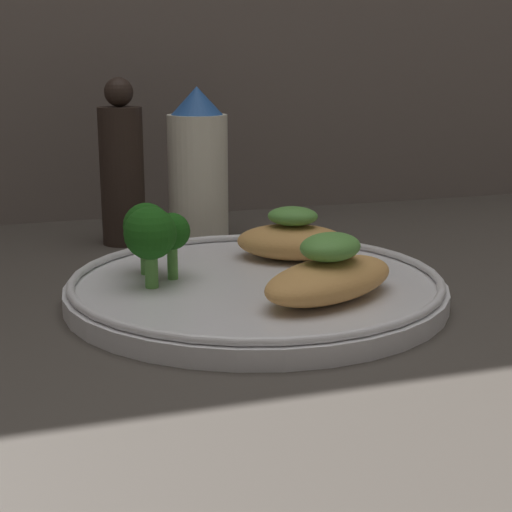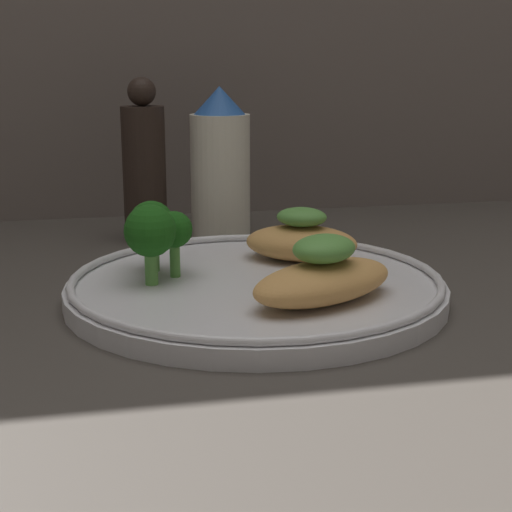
{
  "view_description": "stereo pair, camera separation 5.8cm",
  "coord_description": "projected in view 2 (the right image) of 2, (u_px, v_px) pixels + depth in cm",
  "views": [
    {
      "loc": [
        -17.41,
        -53.8,
        17.73
      ],
      "look_at": [
        0.0,
        0.0,
        3.4
      ],
      "focal_mm": 55.0,
      "sensor_mm": 36.0,
      "label": 1
    },
    {
      "loc": [
        -11.78,
        -55.3,
        17.73
      ],
      "look_at": [
        0.0,
        0.0,
        3.4
      ],
      "focal_mm": 55.0,
      "sensor_mm": 36.0,
      "label": 2
    }
  ],
  "objects": [
    {
      "name": "ground_plane",
      "position": [
        256.0,
        306.0,
        0.59
      ],
      "size": [
        180.0,
        180.0,
        1.0
      ],
      "primitive_type": "cube",
      "color": "#3D3833"
    },
    {
      "name": "grilled_meat_front",
      "position": [
        323.0,
        277.0,
        0.54
      ],
      "size": [
        13.04,
        10.48,
        4.7
      ],
      "color": "tan",
      "rests_on": "plate"
    },
    {
      "name": "pepper_grinder",
      "position": [
        144.0,
        168.0,
        0.77
      ],
      "size": [
        4.24,
        4.24,
        15.98
      ],
      "color": "black",
      "rests_on": "ground_plane"
    },
    {
      "name": "sauce_bottle",
      "position": [
        220.0,
        166.0,
        0.78
      ],
      "size": [
        5.96,
        5.96,
        15.06
      ],
      "color": "silver",
      "rests_on": "ground_plane"
    },
    {
      "name": "plate",
      "position": [
        256.0,
        287.0,
        0.59
      ],
      "size": [
        28.48,
        28.48,
        2.0
      ],
      "color": "silver",
      "rests_on": "ground_plane"
    },
    {
      "name": "grilled_meat_middle",
      "position": [
        301.0,
        240.0,
        0.65
      ],
      "size": [
        11.18,
        9.85,
        4.39
      ],
      "color": "tan",
      "rests_on": "plate"
    },
    {
      "name": "broccoli_bunch",
      "position": [
        155.0,
        230.0,
        0.59
      ],
      "size": [
        5.26,
        7.55,
        5.99
      ],
      "color": "#569942",
      "rests_on": "plate"
    }
  ]
}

